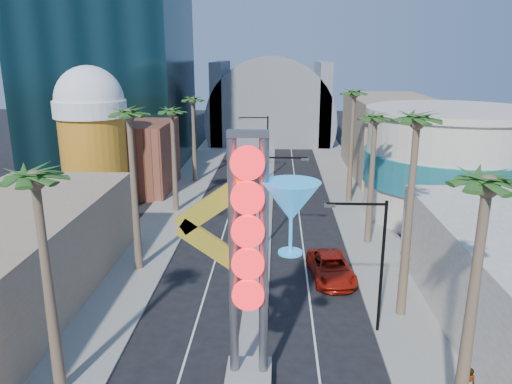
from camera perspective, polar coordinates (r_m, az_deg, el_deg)
name	(u,v)px	position (r m, az deg, el deg)	size (l,w,h in m)	color
sidewalk_west	(181,197)	(56.34, -8.59, -0.55)	(5.00, 100.00, 0.15)	gray
sidewalk_east	(352,199)	(55.91, 10.89, -0.79)	(5.00, 100.00, 0.15)	gray
median	(266,191)	(58.19, 1.19, 0.16)	(1.60, 84.00, 0.15)	gray
brick_filler_west	(129,156)	(59.80, -14.34, 3.96)	(10.00, 10.00, 8.00)	brown
filler_east	(389,136)	(68.49, 15.01, 6.23)	(10.00, 20.00, 10.00)	#9E7C66
beer_mug	(92,135)	(51.99, -18.19, 6.25)	(7.00, 7.00, 14.50)	#BE6819
turquoise_building	(450,164)	(51.93, 21.30, 3.02)	(16.60, 16.60, 10.60)	#B6A89A
canopy	(271,117)	(90.76, 1.73, 8.56)	(22.00, 16.00, 22.00)	slate
neon_sign	(266,246)	(22.63, 1.19, -6.18)	(6.53, 2.60, 12.55)	gray
streetlight_0	(268,194)	(39.56, 1.38, -0.19)	(3.79, 0.25, 8.00)	black
streetlight_1	(263,141)	(63.00, 0.85, 5.85)	(3.79, 0.25, 8.00)	black
streetlight_2	(374,255)	(28.75, 13.36, -7.03)	(3.45, 0.25, 8.00)	black
palm_0	(36,193)	(23.25, -23.80, -0.14)	(2.40, 2.40, 11.70)	brown
palm_1	(130,125)	(35.88, -14.25, 7.39)	(2.40, 2.40, 12.70)	brown
palm_2	(172,118)	(49.51, -9.57, 8.29)	(2.40, 2.40, 11.20)	brown
palm_3	(193,105)	(61.22, -7.25, 9.79)	(2.40, 2.40, 11.20)	brown
palm_4	(485,203)	(20.33, 24.74, -1.10)	(2.40, 2.40, 12.20)	brown
palm_5	(416,135)	(29.41, 17.83, 6.23)	(2.40, 2.40, 13.20)	brown
palm_6	(375,127)	(41.17, 13.43, 7.22)	(2.40, 2.40, 11.70)	brown
palm_7	(354,101)	(52.82, 11.11, 10.15)	(2.40, 2.40, 12.70)	brown
red_pickup	(331,268)	(36.48, 8.58, -8.55)	(2.79, 6.05, 1.68)	#B81C0E
pedestrian_b	(405,254)	(39.52, 16.70, -6.78)	(0.87, 0.68, 1.80)	gray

